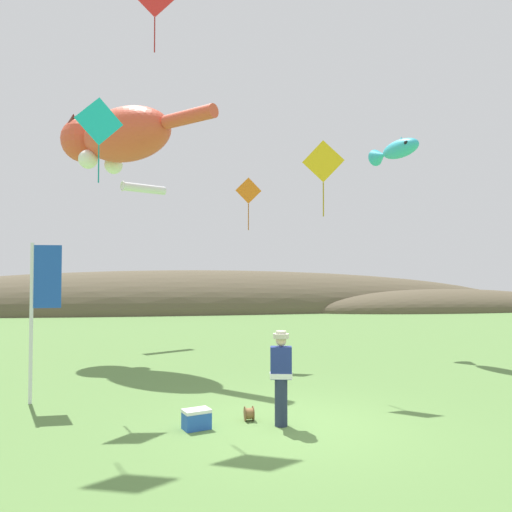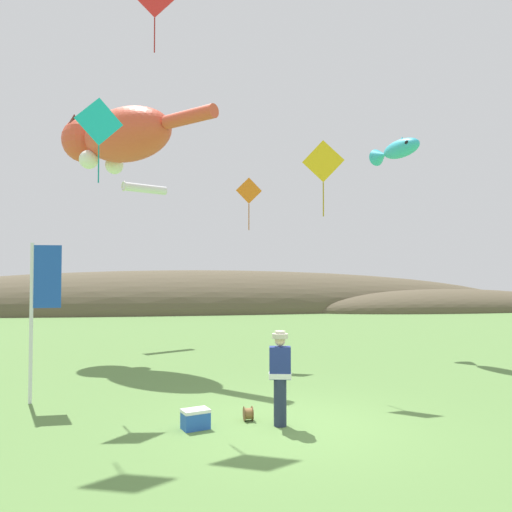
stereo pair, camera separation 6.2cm
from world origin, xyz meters
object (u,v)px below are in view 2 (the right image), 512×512
object	(u,v)px
kite_fish_windsock	(396,150)
kite_tube_streamer	(144,188)
festival_banner_pole	(40,298)
festival_attendant	(280,375)
kite_giant_cat	(117,138)
kite_diamond_gold	(323,162)
kite_spool	(248,414)
kite_diamond_teal	(99,122)
picnic_cooler	(196,419)
kite_diamond_orange	(249,191)

from	to	relation	value
kite_fish_windsock	kite_tube_streamer	world-z (taller)	kite_fish_windsock
festival_banner_pole	kite_tube_streamer	xyz separation A→B (m)	(1.81, 10.10, 4.22)
festival_attendant	festival_banner_pole	bearing A→B (deg)	152.46
kite_giant_cat	kite_fish_windsock	size ratio (longest dim) A/B	2.13
kite_giant_cat	kite_diamond_gold	xyz separation A→B (m)	(5.76, -5.45, -1.85)
kite_giant_cat	kite_tube_streamer	world-z (taller)	kite_giant_cat
kite_spool	kite_giant_cat	size ratio (longest dim) A/B	0.05
festival_attendant	kite_diamond_teal	bearing A→B (deg)	140.39
festival_banner_pole	kite_diamond_teal	bearing A→B (deg)	25.06
kite_tube_streamer	kite_spool	bearing A→B (deg)	-78.24
picnic_cooler	festival_banner_pole	world-z (taller)	festival_banner_pole
kite_diamond_orange	festival_banner_pole	bearing A→B (deg)	-138.92
festival_attendant	kite_diamond_gold	xyz separation A→B (m)	(1.91, 3.22, 4.83)
festival_banner_pole	kite_diamond_gold	xyz separation A→B (m)	(6.80, 0.67, 3.47)
festival_attendant	picnic_cooler	world-z (taller)	festival_attendant
kite_giant_cat	kite_fish_windsock	bearing A→B (deg)	-3.81
kite_diamond_teal	kite_spool	bearing A→B (deg)	-39.73
festival_banner_pole	kite_diamond_gold	bearing A→B (deg)	5.63
kite_spool	kite_giant_cat	distance (m)	11.62
kite_spool	festival_banner_pole	bearing A→B (deg)	154.07
festival_banner_pole	kite_spool	bearing A→B (deg)	-25.93
festival_banner_pole	festival_attendant	bearing A→B (deg)	-27.54
kite_fish_windsock	kite_diamond_orange	world-z (taller)	kite_fish_windsock
kite_fish_windsock	kite_diamond_orange	size ratio (longest dim) A/B	1.43
kite_spool	kite_fish_windsock	size ratio (longest dim) A/B	0.11
kite_diamond_teal	kite_diamond_orange	distance (m)	6.16
kite_spool	kite_tube_streamer	bearing A→B (deg)	101.76
kite_giant_cat	kite_fish_windsock	world-z (taller)	kite_giant_cat
picnic_cooler	kite_diamond_teal	size ratio (longest dim) A/B	0.27
picnic_cooler	festival_banner_pole	size ratio (longest dim) A/B	0.16
kite_tube_streamer	kite_fish_windsock	bearing A→B (deg)	-26.33
picnic_cooler	kite_diamond_gold	xyz separation A→B (m)	(3.49, 3.12, 5.60)
picnic_cooler	kite_fish_windsock	xyz separation A→B (m)	(7.89, 7.90, 7.29)
festival_banner_pole	kite_diamond_teal	size ratio (longest dim) A/B	1.72
festival_banner_pole	kite_tube_streamer	size ratio (longest dim) A/B	1.84
festival_banner_pole	kite_giant_cat	world-z (taller)	kite_giant_cat
kite_spool	kite_giant_cat	bearing A→B (deg)	111.88
kite_diamond_teal	kite_diamond_orange	xyz separation A→B (m)	(4.36, 4.27, -0.84)
kite_fish_windsock	kite_diamond_teal	bearing A→B (deg)	-153.96
kite_fish_windsock	kite_diamond_teal	world-z (taller)	kite_fish_windsock
picnic_cooler	kite_tube_streamer	size ratio (longest dim) A/B	0.29
kite_spool	kite_fish_windsock	distance (m)	12.56
festival_attendant	kite_diamond_orange	world-z (taller)	kite_diamond_orange
picnic_cooler	kite_fish_windsock	bearing A→B (deg)	45.04
kite_spool	kite_tube_streamer	xyz separation A→B (m)	(-2.54, 12.21, 6.39)
picnic_cooler	kite_tube_streamer	bearing A→B (deg)	96.84
kite_fish_windsock	kite_diamond_teal	distance (m)	11.22
kite_diamond_orange	picnic_cooler	bearing A→B (deg)	-106.85
kite_tube_streamer	kite_diamond_teal	bearing A→B (deg)	-93.92
kite_giant_cat	kite_diamond_gold	distance (m)	8.14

